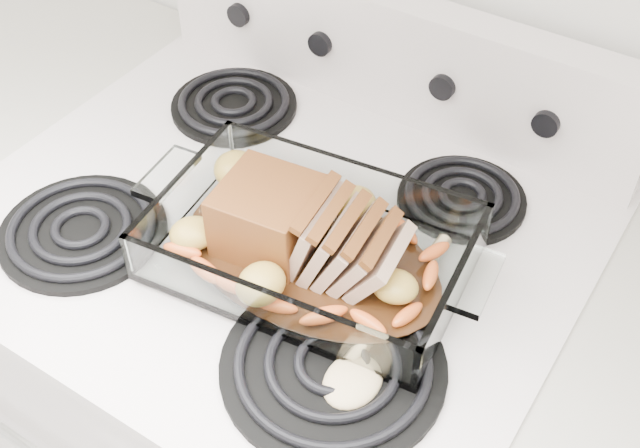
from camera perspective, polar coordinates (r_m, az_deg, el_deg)
The scene contains 6 objects.
electric_range at distance 1.40m, azimuth -2.39°, elevation -12.86°, with size 0.78×0.70×1.12m.
counter_left at distance 1.75m, azimuth -20.65°, elevation -2.24°, with size 0.58×0.68×0.93m.
baking_dish at distance 0.97m, azimuth -0.65°, elevation -1.92°, with size 0.37×0.24×0.07m.
pork_roast at distance 0.95m, azimuth -1.78°, elevation -0.08°, with size 0.23×0.11×0.09m.
roast_vegetables at distance 0.98m, azimuth 0.26°, elevation -0.33°, with size 0.33×0.18×0.04m.
wooden_spoon at distance 0.90m, azimuth 3.93°, elevation -8.38°, with size 0.06×0.28×0.02m.
Camera 1 is at (0.46, 1.06, 1.67)m, focal length 45.00 mm.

